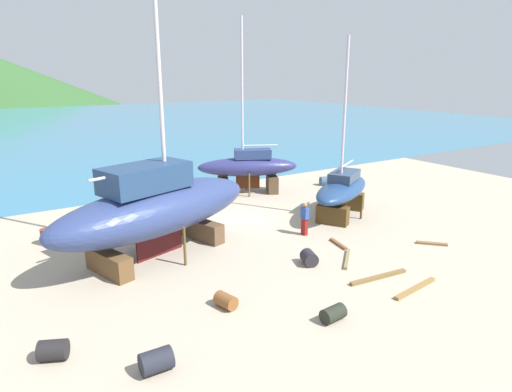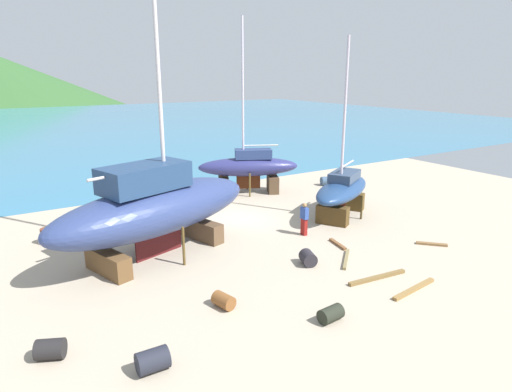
# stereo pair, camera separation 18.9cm
# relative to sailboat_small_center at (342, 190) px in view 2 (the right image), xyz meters

# --- Properties ---
(ground_plane) EXTENTS (47.67, 47.67, 0.00)m
(ground_plane) POSITION_rel_sailboat_small_center_xyz_m (-5.49, -1.52, -1.58)
(ground_plane) COLOR tan
(sea_water) EXTENTS (149.23, 95.11, 0.01)m
(sea_water) POSITION_rel_sailboat_small_center_xyz_m (-5.49, 57.95, -1.58)
(sea_water) COLOR teal
(sea_water) RESTS_ON ground
(sailboat_small_center) EXTENTS (6.72, 5.16, 10.11)m
(sailboat_small_center) POSITION_rel_sailboat_small_center_xyz_m (0.00, 0.00, 0.00)
(sailboat_small_center) COLOR #4D3719
(sailboat_small_center) RESTS_ON ground
(sailboat_large_starboard) EXTENTS (11.04, 6.24, 16.38)m
(sailboat_large_starboard) POSITION_rel_sailboat_small_center_xyz_m (-11.20, 0.14, 0.74)
(sailboat_large_starboard) COLOR brown
(sailboat_large_starboard) RESTS_ON ground
(sailboat_far_slipway) EXTENTS (7.07, 4.65, 11.72)m
(sailboat_far_slipway) POSITION_rel_sailboat_small_center_xyz_m (-1.99, 7.35, 0.28)
(sailboat_far_slipway) COLOR brown
(sailboat_far_slipway) RESTS_ON ground
(worker) EXTENTS (0.25, 0.44, 1.73)m
(worker) POSITION_rel_sailboat_small_center_xyz_m (-3.84, -1.35, -0.69)
(worker) COLOR maroon
(worker) RESTS_ON ground
(barrel_blue_faded) EXTENTS (0.79, 0.79, 0.81)m
(barrel_blue_faded) POSITION_rel_sailboat_small_center_xyz_m (-15.42, 4.39, -1.18)
(barrel_blue_faded) COLOR brown
(barrel_blue_faded) RESTS_ON ground
(barrel_ochre) EXTENTS (0.71, 0.90, 0.53)m
(barrel_ochre) POSITION_rel_sailboat_small_center_xyz_m (-10.84, -5.65, -1.32)
(barrel_ochre) COLOR brown
(barrel_ochre) RESTS_ON ground
(barrel_tipped_left) EXTENTS (0.94, 0.99, 0.52)m
(barrel_tipped_left) POSITION_rel_sailboat_small_center_xyz_m (3.67, 4.35, -1.32)
(barrel_tipped_left) COLOR #232E26
(barrel_tipped_left) RESTS_ON ground
(barrel_rust_near) EXTENTS (0.90, 0.68, 0.66)m
(barrel_rust_near) POSITION_rel_sailboat_small_center_xyz_m (-14.18, -7.69, -1.25)
(barrel_rust_near) COLOR #232530
(barrel_rust_near) RESTS_ON ground
(barrel_rust_mid) EXTENTS (0.84, 0.92, 0.63)m
(barrel_rust_mid) POSITION_rel_sailboat_small_center_xyz_m (-5.98, -4.39, -1.27)
(barrel_rust_mid) COLOR #26232A
(barrel_rust_mid) RESTS_ON ground
(barrel_tipped_center) EXTENTS (1.06, 0.92, 0.66)m
(barrel_tipped_center) POSITION_rel_sailboat_small_center_xyz_m (4.19, 6.13, -1.25)
(barrel_tipped_center) COLOR #3A526D
(barrel_tipped_center) RESTS_ON ground
(barrel_tipped_right) EXTENTS (0.89, 0.60, 0.53)m
(barrel_tipped_right) POSITION_rel_sailboat_small_center_xyz_m (-8.17, -8.38, -1.32)
(barrel_tipped_right) COLOR #25291F
(barrel_tipped_right) RESTS_ON ground
(barrel_rust_far) EXTENTS (0.98, 0.89, 0.61)m
(barrel_rust_far) POSITION_rel_sailboat_small_center_xyz_m (-16.56, -5.54, -1.28)
(barrel_rust_far) COLOR black
(barrel_rust_far) RESTS_ON ground
(timber_long_aft) EXTENTS (1.18, 1.22, 0.10)m
(timber_long_aft) POSITION_rel_sailboat_small_center_xyz_m (0.65, -5.80, -1.53)
(timber_long_aft) COLOR brown
(timber_long_aft) RESTS_ON ground
(timber_long_fore) EXTENTS (0.46, 1.43, 0.12)m
(timber_long_fore) POSITION_rel_sailboat_small_center_xyz_m (-3.31, -3.38, -1.53)
(timber_long_fore) COLOR brown
(timber_long_fore) RESTS_ON ground
(timber_plank_far) EXTENTS (2.59, 0.50, 0.13)m
(timber_plank_far) POSITION_rel_sailboat_small_center_xyz_m (-3.95, -8.45, -1.52)
(timber_plank_far) COLOR olive
(timber_plank_far) RESTS_ON ground
(timber_plank_near) EXTENTS (1.67, 1.56, 0.13)m
(timber_plank_near) POSITION_rel_sailboat_small_center_xyz_m (-4.23, -4.95, -1.52)
(timber_plank_near) COLOR olive
(timber_plank_near) RESTS_ON ground
(timber_short_skew) EXTENTS (2.85, 0.47, 0.14)m
(timber_short_skew) POSITION_rel_sailboat_small_center_xyz_m (-4.43, -7.00, -1.52)
(timber_short_skew) COLOR brown
(timber_short_skew) RESTS_ON ground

